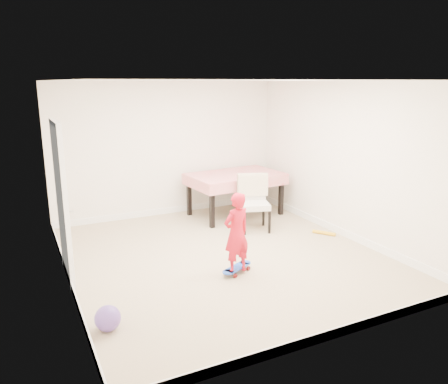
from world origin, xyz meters
name	(u,v)px	position (x,y,z in m)	size (l,w,h in m)	color
ground	(224,256)	(0.00, 0.00, 0.00)	(5.00, 5.00, 0.00)	tan
ceiling	(224,82)	(0.00, 0.00, 2.58)	(4.50, 5.00, 0.04)	white
wall_back	(168,149)	(0.00, 2.48, 1.30)	(4.50, 0.04, 2.60)	white
wall_front	(337,219)	(0.00, -2.48, 1.30)	(4.50, 0.04, 2.60)	white
wall_left	(62,188)	(-2.23, 0.00, 1.30)	(0.04, 5.00, 2.60)	white
wall_right	(343,161)	(2.23, 0.00, 1.30)	(0.04, 5.00, 2.60)	white
door	(62,204)	(-2.22, 0.30, 1.02)	(0.10, 0.94, 2.11)	white
baseboard_back	(170,210)	(0.00, 2.49, 0.06)	(4.50, 0.02, 0.12)	white
baseboard_front	(330,334)	(0.00, -2.49, 0.06)	(4.50, 0.02, 0.12)	white
baseboard_left	(70,281)	(-2.24, 0.00, 0.06)	(0.02, 5.00, 0.12)	white
baseboard_right	(339,231)	(2.24, 0.00, 0.06)	(0.02, 5.00, 0.12)	white
dining_table	(235,194)	(1.14, 1.82, 0.42)	(1.78, 1.11, 0.84)	#AA1D09
dining_chair	(255,203)	(1.02, 0.84, 0.50)	(0.54, 0.62, 0.99)	white
skateboard	(237,270)	(-0.10, -0.62, 0.04)	(0.56, 0.20, 0.08)	blue
child	(236,236)	(-0.14, -0.66, 0.56)	(0.41, 0.27, 1.13)	red
balloon	(108,318)	(-2.02, -1.30, 0.14)	(0.28, 0.28, 0.28)	#6244A3
foam_toy	(324,233)	(1.99, 0.09, 0.03)	(0.06, 0.06, 0.40)	yellow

